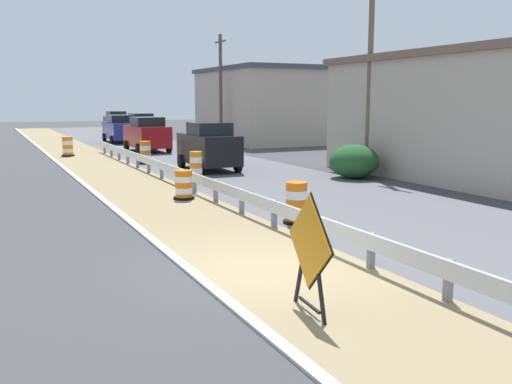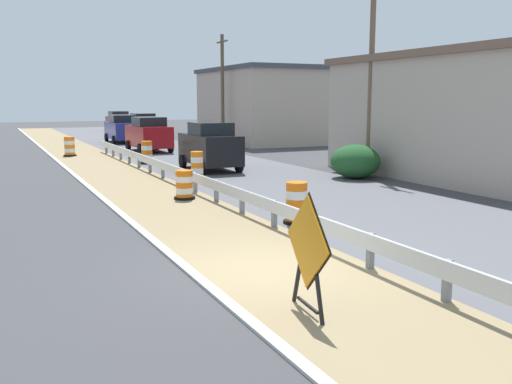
{
  "view_description": "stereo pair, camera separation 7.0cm",
  "coord_description": "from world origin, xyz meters",
  "px_view_note": "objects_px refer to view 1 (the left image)",
  "views": [
    {
      "loc": [
        -4.67,
        -9.39,
        3.24
      ],
      "look_at": [
        1.48,
        3.37,
        0.92
      ],
      "focal_mm": 39.68,
      "sensor_mm": 36.0,
      "label": 1
    },
    {
      "loc": [
        -4.61,
        -9.42,
        3.24
      ],
      "look_at": [
        1.48,
        3.37,
        0.92
      ],
      "focal_mm": 39.68,
      "sensor_mm": 36.0,
      "label": 2
    }
  ],
  "objects_px": {
    "traffic_barrel_close": "(184,186)",
    "utility_pole_near": "(370,64)",
    "car_lead_near_lane": "(120,129)",
    "car_mid_far_lane": "(141,125)",
    "traffic_barrel_mid": "(196,166)",
    "utility_pole_mid": "(221,88)",
    "warning_sign_diamond": "(310,247)",
    "car_trailing_near_lane": "(117,121)",
    "car_trailing_far_lane": "(147,134)",
    "traffic_barrel_nearest": "(296,205)",
    "traffic_barrel_far": "(145,153)",
    "traffic_barrel_farther": "(68,147)",
    "car_lead_far_lane": "(209,146)"
  },
  "relations": [
    {
      "from": "traffic_barrel_nearest",
      "to": "warning_sign_diamond",
      "type": "bearing_deg",
      "value": -118.06
    },
    {
      "from": "warning_sign_diamond",
      "to": "car_trailing_far_lane",
      "type": "distance_m",
      "value": 28.44
    },
    {
      "from": "traffic_barrel_close",
      "to": "utility_pole_near",
      "type": "height_order",
      "value": "utility_pole_near"
    },
    {
      "from": "car_mid_far_lane",
      "to": "utility_pole_mid",
      "type": "bearing_deg",
      "value": 13.36
    },
    {
      "from": "traffic_barrel_close",
      "to": "car_trailing_near_lane",
      "type": "distance_m",
      "value": 42.59
    },
    {
      "from": "traffic_barrel_mid",
      "to": "car_mid_far_lane",
      "type": "bearing_deg",
      "value": 80.21
    },
    {
      "from": "car_lead_far_lane",
      "to": "car_mid_far_lane",
      "type": "distance_m",
      "value": 24.56
    },
    {
      "from": "traffic_barrel_farther",
      "to": "car_mid_far_lane",
      "type": "height_order",
      "value": "car_mid_far_lane"
    },
    {
      "from": "traffic_barrel_nearest",
      "to": "car_trailing_far_lane",
      "type": "distance_m",
      "value": 22.46
    },
    {
      "from": "traffic_barrel_close",
      "to": "car_lead_near_lane",
      "type": "relative_size",
      "value": 0.2
    },
    {
      "from": "car_mid_far_lane",
      "to": "utility_pole_near",
      "type": "height_order",
      "value": "utility_pole_near"
    },
    {
      "from": "utility_pole_near",
      "to": "utility_pole_mid",
      "type": "xyz_separation_m",
      "value": [
        0.15,
        17.3,
        -0.72
      ]
    },
    {
      "from": "car_lead_far_lane",
      "to": "traffic_barrel_close",
      "type": "bearing_deg",
      "value": 153.76
    },
    {
      "from": "traffic_barrel_far",
      "to": "car_trailing_far_lane",
      "type": "bearing_deg",
      "value": 74.26
    },
    {
      "from": "car_trailing_near_lane",
      "to": "car_lead_near_lane",
      "type": "bearing_deg",
      "value": -12.0
    },
    {
      "from": "car_trailing_far_lane",
      "to": "utility_pole_near",
      "type": "height_order",
      "value": "utility_pole_near"
    },
    {
      "from": "warning_sign_diamond",
      "to": "utility_pole_mid",
      "type": "relative_size",
      "value": 0.25
    },
    {
      "from": "traffic_barrel_nearest",
      "to": "traffic_barrel_farther",
      "type": "bearing_deg",
      "value": 97.86
    },
    {
      "from": "car_trailing_near_lane",
      "to": "car_lead_far_lane",
      "type": "xyz_separation_m",
      "value": [
        -3.26,
        -35.1,
        0.07
      ]
    },
    {
      "from": "car_lead_near_lane",
      "to": "car_trailing_near_lane",
      "type": "distance_m",
      "value": 16.46
    },
    {
      "from": "warning_sign_diamond",
      "to": "car_mid_far_lane",
      "type": "relative_size",
      "value": 0.42
    },
    {
      "from": "traffic_barrel_far",
      "to": "traffic_barrel_farther",
      "type": "xyz_separation_m",
      "value": [
        -3.07,
        5.66,
        -0.01
      ]
    },
    {
      "from": "car_lead_far_lane",
      "to": "car_trailing_far_lane",
      "type": "height_order",
      "value": "car_lead_far_lane"
    },
    {
      "from": "traffic_barrel_far",
      "to": "car_lead_far_lane",
      "type": "height_order",
      "value": "car_lead_far_lane"
    },
    {
      "from": "traffic_barrel_mid",
      "to": "utility_pole_mid",
      "type": "height_order",
      "value": "utility_pole_mid"
    },
    {
      "from": "car_trailing_near_lane",
      "to": "utility_pole_near",
      "type": "distance_m",
      "value": 39.67
    },
    {
      "from": "traffic_barrel_nearest",
      "to": "utility_pole_mid",
      "type": "relative_size",
      "value": 0.14
    },
    {
      "from": "car_trailing_far_lane",
      "to": "utility_pole_near",
      "type": "relative_size",
      "value": 0.48
    },
    {
      "from": "utility_pole_near",
      "to": "warning_sign_diamond",
      "type": "bearing_deg",
      "value": -129.68
    },
    {
      "from": "traffic_barrel_far",
      "to": "utility_pole_near",
      "type": "bearing_deg",
      "value": -47.19
    },
    {
      "from": "warning_sign_diamond",
      "to": "utility_pole_near",
      "type": "bearing_deg",
      "value": -124.0
    },
    {
      "from": "utility_pole_near",
      "to": "car_lead_near_lane",
      "type": "bearing_deg",
      "value": 103.87
    },
    {
      "from": "utility_pole_mid",
      "to": "traffic_barrel_nearest",
      "type": "bearing_deg",
      "value": -107.89
    },
    {
      "from": "traffic_barrel_far",
      "to": "car_mid_far_lane",
      "type": "xyz_separation_m",
      "value": [
        5.04,
        20.34,
        0.52
      ]
    },
    {
      "from": "traffic_barrel_mid",
      "to": "utility_pole_mid",
      "type": "bearing_deg",
      "value": 64.27
    },
    {
      "from": "warning_sign_diamond",
      "to": "traffic_barrel_far",
      "type": "distance_m",
      "value": 21.63
    },
    {
      "from": "traffic_barrel_far",
      "to": "warning_sign_diamond",
      "type": "bearing_deg",
      "value": -98.28
    },
    {
      "from": "car_lead_far_lane",
      "to": "utility_pole_near",
      "type": "relative_size",
      "value": 0.44
    },
    {
      "from": "warning_sign_diamond",
      "to": "traffic_barrel_nearest",
      "type": "height_order",
      "value": "warning_sign_diamond"
    },
    {
      "from": "utility_pole_near",
      "to": "car_lead_far_lane",
      "type": "bearing_deg",
      "value": 143.28
    },
    {
      "from": "car_lead_near_lane",
      "to": "utility_pole_near",
      "type": "distance_m",
      "value": 24.25
    },
    {
      "from": "traffic_barrel_close",
      "to": "utility_pole_mid",
      "type": "relative_size",
      "value": 0.12
    },
    {
      "from": "car_trailing_near_lane",
      "to": "car_trailing_far_lane",
      "type": "bearing_deg",
      "value": -8.48
    },
    {
      "from": "traffic_barrel_mid",
      "to": "traffic_barrel_farther",
      "type": "relative_size",
      "value": 1.01
    },
    {
      "from": "traffic_barrel_close",
      "to": "car_lead_near_lane",
      "type": "xyz_separation_m",
      "value": [
        3.6,
        25.9,
        0.62
      ]
    },
    {
      "from": "warning_sign_diamond",
      "to": "traffic_barrel_farther",
      "type": "height_order",
      "value": "warning_sign_diamond"
    },
    {
      "from": "warning_sign_diamond",
      "to": "traffic_barrel_mid",
      "type": "distance_m",
      "value": 15.28
    },
    {
      "from": "traffic_barrel_close",
      "to": "traffic_barrel_far",
      "type": "bearing_deg",
      "value": 81.59
    },
    {
      "from": "traffic_barrel_close",
      "to": "car_trailing_near_lane",
      "type": "height_order",
      "value": "car_trailing_near_lane"
    },
    {
      "from": "traffic_barrel_farther",
      "to": "warning_sign_diamond",
      "type": "bearing_deg",
      "value": -90.09
    }
  ]
}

